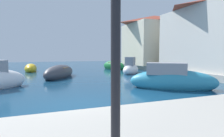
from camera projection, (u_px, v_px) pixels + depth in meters
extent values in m
plane|color=navy|center=(79.00, 106.00, 6.90)|extent=(80.00, 80.00, 0.00)
cube|color=#ADA89E|center=(208.00, 72.00, 16.98)|extent=(6.00, 32.00, 0.50)
ellipsoid|color=gold|center=(31.00, 69.00, 20.39)|extent=(1.24, 3.24, 1.11)
cube|color=brown|center=(31.00, 65.00, 20.36)|extent=(0.99, 0.65, 0.08)
ellipsoid|color=teal|center=(173.00, 82.00, 10.40)|extent=(4.85, 3.92, 1.40)
cube|color=gray|center=(166.00, 69.00, 10.42)|extent=(2.40, 2.12, 0.65)
ellipsoid|color=white|center=(131.00, 70.00, 18.42)|extent=(3.11, 3.38, 1.22)
cube|color=gray|center=(130.00, 62.00, 18.10)|extent=(1.34, 1.39, 0.94)
ellipsoid|color=#197233|center=(114.00, 66.00, 23.29)|extent=(2.60, 4.02, 1.38)
cube|color=brown|center=(114.00, 63.00, 23.25)|extent=(1.39, 1.08, 0.08)
ellipsoid|color=#3F3F47|center=(59.00, 73.00, 15.26)|extent=(3.51, 4.79, 1.34)
cube|color=brown|center=(59.00, 68.00, 15.22)|extent=(1.49, 1.38, 0.08)
cube|color=beige|center=(210.00, 40.00, 16.67)|extent=(5.38, 7.85, 5.45)
pyramid|color=brown|center=(212.00, 3.00, 16.40)|extent=(5.71, 8.32, 0.97)
cube|color=beige|center=(154.00, 44.00, 25.22)|extent=(6.87, 6.46, 5.43)
pyramid|color=brown|center=(154.00, 20.00, 24.95)|extent=(7.29, 6.84, 1.16)
cylinder|color=black|center=(116.00, 29.00, 2.20)|extent=(0.12, 0.12, 3.54)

